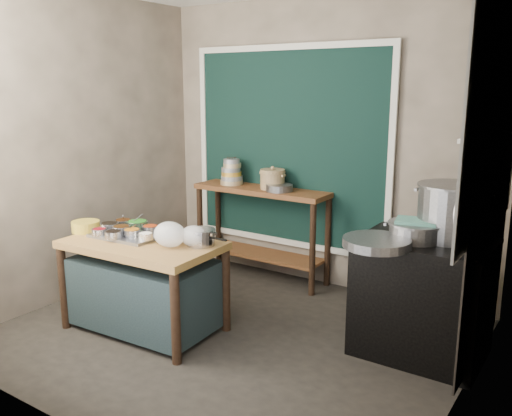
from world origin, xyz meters
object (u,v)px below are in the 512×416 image
Objects in this scene: steamer at (416,231)px; stove_block at (422,299)px; back_counter at (261,233)px; utensil_cup at (231,180)px; yellow_basin at (86,226)px; saucepan at (201,237)px; condiment_tray at (129,235)px; stock_pot at (452,212)px; prep_table at (144,286)px; ceramic_crock at (272,180)px.

stove_block is at bearing 36.69° from steamer.
back_counter is 2.05m from steamer.
yellow_basin is at bearing -100.92° from utensil_cup.
back_counter is 1.61× the size of stove_block.
back_counter is 6.15× the size of saucepan.
condiment_tray is 3.73× the size of utensil_cup.
stock_pot is at bearing 41.22° from stove_block.
back_counter is at bearing 83.45° from prep_table.
ceramic_crock is (0.52, -0.00, 0.04)m from utensil_cup.
steamer reaches higher than back_counter.
yellow_basin is at bearing -117.08° from ceramic_crock.
yellow_basin is 1.69m from utensil_cup.
back_counter is 2.60× the size of condiment_tray.
prep_table is 1.39× the size of stove_block.
ceramic_crock is 2.01m from stock_pot.
ceramic_crock reaches higher than condiment_tray.
utensil_cup reaches higher than stove_block.
utensil_cup reaches higher than back_counter.
back_counter is at bearing 163.24° from stock_pot.
ceramic_crock is at bearing 161.79° from stock_pot.
ceramic_crock is 1.89m from steamer.
ceramic_crock reaches higher than saucepan.
stock_pot reaches higher than yellow_basin.
ceramic_crock is at bearing -0.26° from utensil_cup.
stove_block is 0.68m from stock_pot.
ceramic_crock reaches higher than prep_table.
stove_block is at bearing 23.55° from saucepan.
prep_table is at bearing -158.40° from saucepan.
steamer is (2.55, 0.85, 0.15)m from yellow_basin.
condiment_tray reaches higher than prep_table.
stock_pot is (2.75, 1.02, 0.29)m from yellow_basin.
back_counter reaches higher than stove_block.
back_counter is 1.81m from yellow_basin.
condiment_tray is 1.57m from utensil_cup.
saucepan is (0.46, 0.18, 0.44)m from prep_table.
utensil_cup reaches higher than condiment_tray.
steamer is at bearing -23.04° from back_counter.
saucepan is (-1.54, -0.67, 0.39)m from stove_block.
steamer reaches higher than yellow_basin.
utensil_cup reaches higher than prep_table.
back_counter is 2.82× the size of stock_pot.
back_counter reaches higher than yellow_basin.
steamer reaches higher than condiment_tray.
stove_block is 3.84× the size of yellow_basin.
ceramic_crock is at bearing 62.92° from yellow_basin.
back_counter is at bearing 104.41° from saucepan.
ceramic_crock is 0.66× the size of steamer.
utensil_cup is (-0.40, 0.02, 0.52)m from back_counter.
stove_block is at bearing -138.78° from stock_pot.
yellow_basin is 0.46× the size of stock_pot.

